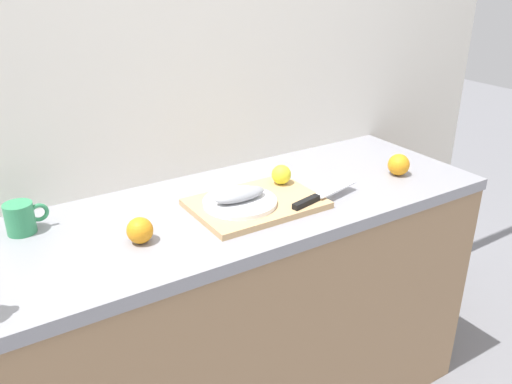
% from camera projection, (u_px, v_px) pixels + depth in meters
% --- Properties ---
extents(back_wall, '(3.20, 0.05, 2.50)m').
position_uv_depth(back_wall, '(147.00, 81.00, 1.73)').
color(back_wall, white).
rests_on(back_wall, ground_plane).
extents(kitchen_counter, '(2.00, 0.60, 0.90)m').
position_uv_depth(kitchen_counter, '(203.00, 332.00, 1.80)').
color(kitchen_counter, '#9E7A56').
rests_on(kitchen_counter, ground_plane).
extents(cutting_board, '(0.40, 0.28, 0.02)m').
position_uv_depth(cutting_board, '(256.00, 204.00, 1.67)').
color(cutting_board, tan).
rests_on(cutting_board, kitchen_counter).
extents(white_plate, '(0.23, 0.23, 0.01)m').
position_uv_depth(white_plate, '(240.00, 202.00, 1.64)').
color(white_plate, white).
rests_on(white_plate, cutting_board).
extents(fish_fillet, '(0.17, 0.07, 0.04)m').
position_uv_depth(fish_fillet, '(240.00, 195.00, 1.63)').
color(fish_fillet, gray).
rests_on(fish_fillet, white_plate).
extents(chef_knife, '(0.29, 0.09, 0.02)m').
position_uv_depth(chef_knife, '(317.00, 197.00, 1.67)').
color(chef_knife, silver).
rests_on(chef_knife, cutting_board).
extents(lemon_0, '(0.07, 0.07, 0.07)m').
position_uv_depth(lemon_0, '(281.00, 174.00, 1.78)').
color(lemon_0, yellow).
rests_on(lemon_0, cutting_board).
extents(coffee_mug_0, '(0.12, 0.08, 0.09)m').
position_uv_depth(coffee_mug_0, '(21.00, 218.00, 1.50)').
color(coffee_mug_0, '#338C59').
rests_on(coffee_mug_0, kitchen_counter).
extents(orange_0, '(0.07, 0.07, 0.07)m').
position_uv_depth(orange_0, '(140.00, 230.00, 1.45)').
color(orange_0, orange).
rests_on(orange_0, kitchen_counter).
extents(orange_1, '(0.08, 0.08, 0.08)m').
position_uv_depth(orange_1, '(399.00, 165.00, 1.90)').
color(orange_1, orange).
rests_on(orange_1, kitchen_counter).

